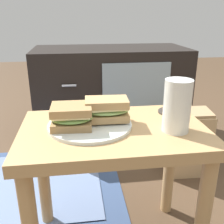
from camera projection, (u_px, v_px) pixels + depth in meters
side_table at (114, 154)px, 0.82m from camera, size 0.56×0.36×0.46m
tv_cabinet at (111, 92)px, 1.74m from camera, size 0.96×0.46×0.58m
area_rug at (7, 187)px, 1.26m from camera, size 1.08×0.69×0.01m
plate at (90, 125)px, 0.80m from camera, size 0.25×0.25×0.01m
sandwich_front at (72, 116)px, 0.76m from camera, size 0.13×0.11×0.07m
sandwich_back at (107, 109)px, 0.80m from camera, size 0.14×0.09×0.07m
beer_glass at (177, 107)px, 0.75m from camera, size 0.08×0.08×0.15m
coaster at (172, 112)px, 0.91m from camera, size 0.10×0.10×0.01m
paper_bag at (188, 143)px, 1.33m from camera, size 0.21×0.15×0.34m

